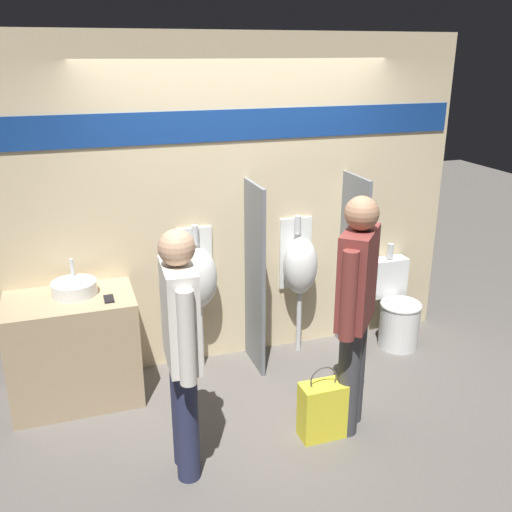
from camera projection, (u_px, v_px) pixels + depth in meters
name	position (u px, v px, depth m)	size (l,w,h in m)	color
ground_plane	(263.00, 384.00, 4.63)	(16.00, 16.00, 0.00)	#5B5651
display_wall	(239.00, 204.00, 4.70)	(3.87, 0.07, 2.70)	beige
sink_counter	(74.00, 349.00, 4.31)	(0.94, 0.58, 0.85)	tan
sink_basin	(74.00, 288.00, 4.22)	(0.33, 0.33, 0.24)	silver
cell_phone	(109.00, 299.00, 4.15)	(0.07, 0.14, 0.01)	black
divider_near_counter	(255.00, 278.00, 4.68)	(0.03, 0.46, 1.59)	slate
divider_mid	(352.00, 266.00, 4.95)	(0.03, 0.46, 1.59)	slate
urinal_near_counter	(198.00, 278.00, 4.64)	(0.31, 0.26, 1.24)	silver
urinal_far	(300.00, 265.00, 4.91)	(0.31, 0.26, 1.24)	silver
toilet	(396.00, 311.00, 5.19)	(0.37, 0.53, 0.91)	silver
person_in_vest	(181.00, 346.00, 3.40)	(0.21, 0.57, 1.62)	#282D4C
person_with_lanyard	(356.00, 307.00, 3.82)	(0.42, 0.48, 1.70)	#3D3D42
shopping_bag	(322.00, 410.00, 3.94)	(0.31, 0.17, 0.55)	yellow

